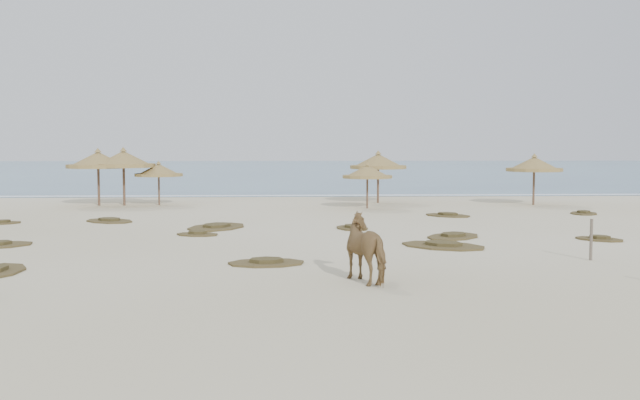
{
  "coord_description": "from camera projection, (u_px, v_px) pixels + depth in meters",
  "views": [
    {
      "loc": [
        -2.44,
        -20.01,
        3.3
      ],
      "look_at": [
        -1.26,
        5.0,
        1.35
      ],
      "focal_mm": 40.0,
      "sensor_mm": 36.0,
      "label": 1
    }
  ],
  "objects": [
    {
      "name": "palapa_0",
      "position": [
        98.0,
        161.0,
        38.45
      ],
      "size": [
        4.35,
        4.35,
        3.13
      ],
      "rotation": [
        0.0,
        0.0,
        -0.38
      ],
      "color": "brown",
      "rests_on": "ground"
    },
    {
      "name": "scrub_10",
      "position": [
        584.0,
        213.0,
        33.96
      ],
      "size": [
        1.78,
        2.17,
        0.16
      ],
      "rotation": [
        0.0,
        0.0,
        1.22
      ],
      "color": "brown",
      "rests_on": "ground"
    },
    {
      "name": "foam_line",
      "position": [
        324.0,
        196.0,
        46.19
      ],
      "size": [
        70.0,
        0.6,
        0.01
      ],
      "primitive_type": "cube",
      "color": "white",
      "rests_on": "ground"
    },
    {
      "name": "ground",
      "position": [
        372.0,
        261.0,
        20.3
      ],
      "size": [
        160.0,
        160.0,
        0.0
      ],
      "primitive_type": "plane",
      "color": "beige",
      "rests_on": "ground"
    },
    {
      "name": "ocean",
      "position": [
        305.0,
        169.0,
        94.99
      ],
      "size": [
        200.0,
        100.0,
        0.01
      ],
      "primitive_type": "cube",
      "color": "#294F7B",
      "rests_on": "ground"
    },
    {
      "name": "fence_post_far",
      "position": [
        591.0,
        240.0,
        20.32
      ],
      "size": [
        0.11,
        0.11,
        1.19
      ],
      "primitive_type": "cylinder",
      "rotation": [
        0.0,
        0.0,
        -0.41
      ],
      "color": "#65594C",
      "rests_on": "ground"
    },
    {
      "name": "palapa_3",
      "position": [
        378.0,
        162.0,
        40.27
      ],
      "size": [
        3.3,
        3.3,
        2.98
      ],
      "rotation": [
        0.0,
        0.0,
        0.04
      ],
      "color": "brown",
      "rests_on": "ground"
    },
    {
      "name": "palapa_2",
      "position": [
        159.0,
        171.0,
        38.78
      ],
      "size": [
        3.27,
        3.27,
        2.43
      ],
      "rotation": [
        0.0,
        0.0,
        0.32
      ],
      "color": "brown",
      "rests_on": "ground"
    },
    {
      "name": "horse",
      "position": [
        370.0,
        248.0,
        17.13
      ],
      "size": [
        1.61,
        2.13,
        1.64
      ],
      "primitive_type": "imported",
      "rotation": [
        0.0,
        0.0,
        3.57
      ],
      "color": "olive",
      "rests_on": "ground"
    },
    {
      "name": "scrub_4",
      "position": [
        599.0,
        239.0,
        24.66
      ],
      "size": [
        1.94,
        1.92,
        0.16
      ],
      "rotation": [
        0.0,
        0.0,
        2.38
      ],
      "color": "brown",
      "rests_on": "ground"
    },
    {
      "name": "scrub_6",
      "position": [
        109.0,
        221.0,
        30.55
      ],
      "size": [
        2.88,
        2.77,
        0.16
      ],
      "rotation": [
        0.0,
        0.0,
        2.44
      ],
      "color": "brown",
      "rests_on": "ground"
    },
    {
      "name": "scrub_3",
      "position": [
        453.0,
        236.0,
        25.38
      ],
      "size": [
        2.8,
        2.84,
        0.16
      ],
      "rotation": [
        0.0,
        0.0,
        0.82
      ],
      "color": "brown",
      "rests_on": "ground"
    },
    {
      "name": "scrub_11",
      "position": [
        266.0,
        262.0,
        19.7
      ],
      "size": [
        2.26,
        1.58,
        0.16
      ],
      "rotation": [
        0.0,
        0.0,
        0.09
      ],
      "color": "brown",
      "rests_on": "ground"
    },
    {
      "name": "scrub_8",
      "position": [
        2.0,
        223.0,
        29.75
      ],
      "size": [
        1.84,
        1.64,
        0.16
      ],
      "rotation": [
        0.0,
        0.0,
        0.52
      ],
      "color": "brown",
      "rests_on": "ground"
    },
    {
      "name": "scrub_1",
      "position": [
        217.0,
        227.0,
        28.29
      ],
      "size": [
        3.04,
        3.59,
        0.16
      ],
      "rotation": [
        0.0,
        0.0,
        1.16
      ],
      "color": "brown",
      "rests_on": "ground"
    },
    {
      "name": "palapa_4",
      "position": [
        367.0,
        172.0,
        36.8
      ],
      "size": [
        2.71,
        2.71,
        2.41
      ],
      "rotation": [
        0.0,
        0.0,
        0.06
      ],
      "color": "brown",
      "rests_on": "ground"
    },
    {
      "name": "palapa_1",
      "position": [
        123.0,
        160.0,
        38.6
      ],
      "size": [
        3.49,
        3.49,
        3.18
      ],
      "rotation": [
        0.0,
        0.0,
        -0.03
      ],
      "color": "brown",
      "rests_on": "ground"
    },
    {
      "name": "scrub_7",
      "position": [
        448.0,
        215.0,
        32.96
      ],
      "size": [
        2.61,
        2.57,
        0.16
      ],
      "rotation": [
        0.0,
        0.0,
        2.4
      ],
      "color": "brown",
      "rests_on": "ground"
    },
    {
      "name": "scrub_9",
      "position": [
        443.0,
        245.0,
        23.05
      ],
      "size": [
        3.38,
        3.15,
        0.16
      ],
      "rotation": [
        0.0,
        0.0,
        2.53
      ],
      "color": "brown",
      "rests_on": "ground"
    },
    {
      "name": "scrub_13",
      "position": [
        352.0,
        228.0,
        27.96
      ],
      "size": [
        1.57,
        2.04,
        0.16
      ],
      "rotation": [
        0.0,
        0.0,
        1.81
      ],
      "color": "brown",
      "rests_on": "ground"
    },
    {
      "name": "palapa_5",
      "position": [
        534.0,
        165.0,
        38.91
      ],
      "size": [
        3.5,
        3.5,
        2.83
      ],
      "rotation": [
        0.0,
        0.0,
        -0.18
      ],
      "color": "brown",
      "rests_on": "ground"
    },
    {
      "name": "scrub_2",
      "position": [
        197.0,
        234.0,
        25.98
      ],
      "size": [
        1.83,
        1.47,
        0.16
      ],
      "rotation": [
        0.0,
        0.0,
        2.83
      ],
      "color": "brown",
      "rests_on": "ground"
    }
  ]
}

